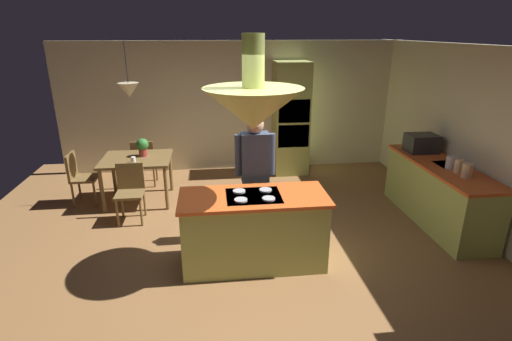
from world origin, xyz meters
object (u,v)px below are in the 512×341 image
object	(u,v)px
kitchen_island	(254,230)
chair_facing_island	(130,188)
cup_on_table	(133,160)
microwave_on_counter	(422,143)
canister_flour	(467,171)
canister_tea	(451,163)
chair_at_corner	(79,175)
canister_sugar	(459,166)
potted_plant_on_table	(143,146)
oven_tower	(291,119)
dining_table	(137,163)
chair_by_back_wall	(144,160)
person_at_island	(255,170)

from	to	relation	value
kitchen_island	chair_facing_island	world-z (taller)	kitchen_island
cup_on_table	microwave_on_counter	size ratio (longest dim) A/B	0.20
canister_flour	canister_tea	size ratio (longest dim) A/B	1.11
chair_at_corner	canister_sugar	distance (m)	5.74
potted_plant_on_table	cup_on_table	bearing A→B (deg)	-107.87
kitchen_island	potted_plant_on_table	world-z (taller)	potted_plant_on_table
oven_tower	canister_sugar	xyz separation A→B (m)	(1.74, -2.80, -0.09)
canister_flour	microwave_on_counter	world-z (taller)	microwave_on_counter
chair_at_corner	canister_flour	bearing A→B (deg)	-108.53
canister_sugar	microwave_on_counter	size ratio (longest dim) A/B	0.42
dining_table	chair_by_back_wall	world-z (taller)	chair_by_back_wall
kitchen_island	dining_table	distance (m)	2.71
potted_plant_on_table	canister_sugar	size ratio (longest dim) A/B	1.56
dining_table	microwave_on_counter	bearing A→B (deg)	-8.27
chair_facing_island	canister_flour	distance (m)	4.71
potted_plant_on_table	kitchen_island	bearing A→B (deg)	-53.96
oven_tower	canister_sugar	distance (m)	3.30
person_at_island	cup_on_table	bearing A→B (deg)	145.87
canister_flour	dining_table	bearing A→B (deg)	158.01
chair_by_back_wall	canister_flour	bearing A→B (deg)	150.97
potted_plant_on_table	canister_flour	xyz separation A→B (m)	(4.44, -1.93, 0.07)
chair_by_back_wall	canister_sugar	distance (m)	5.13
canister_sugar	canister_tea	size ratio (longest dim) A/B	1.11
chair_facing_island	cup_on_table	xyz separation A→B (m)	(-0.00, 0.45, 0.30)
person_at_island	microwave_on_counter	size ratio (longest dim) A/B	3.72
chair_at_corner	microwave_on_counter	bearing A→B (deg)	-96.88
potted_plant_on_table	microwave_on_counter	size ratio (longest dim) A/B	0.65
canister_flour	canister_tea	world-z (taller)	canister_flour
chair_facing_island	potted_plant_on_table	size ratio (longest dim) A/B	2.90
chair_at_corner	potted_plant_on_table	xyz separation A→B (m)	(1.04, 0.09, 0.42)
chair_facing_island	canister_sugar	world-z (taller)	canister_sugar
oven_tower	chair_at_corner	distance (m)	3.95
chair_facing_island	canister_tea	bearing A→B (deg)	-9.83
kitchen_island	canister_flour	world-z (taller)	canister_flour
canister_flour	chair_at_corner	bearing A→B (deg)	161.47
canister_tea	microwave_on_counter	xyz separation A→B (m)	(0.00, 0.81, 0.05)
dining_table	canister_tea	bearing A→B (deg)	-17.98
chair_by_back_wall	cup_on_table	xyz separation A→B (m)	(-0.00, -0.92, 0.30)
chair_at_corner	cup_on_table	world-z (taller)	chair_at_corner
canister_tea	potted_plant_on_table	bearing A→B (deg)	160.55
oven_tower	dining_table	bearing A→B (deg)	-157.79
dining_table	person_at_island	xyz separation A→B (m)	(1.79, -1.45, 0.32)
canister_flour	microwave_on_counter	xyz separation A→B (m)	(0.00, 1.17, 0.04)
oven_tower	chair_facing_island	distance (m)	3.40
oven_tower	cup_on_table	distance (m)	3.13
oven_tower	person_at_island	world-z (taller)	oven_tower
canister_flour	canister_tea	bearing A→B (deg)	90.00
chair_by_back_wall	potted_plant_on_table	distance (m)	0.74
kitchen_island	potted_plant_on_table	size ratio (longest dim) A/B	5.84
kitchen_island	microwave_on_counter	size ratio (longest dim) A/B	3.81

